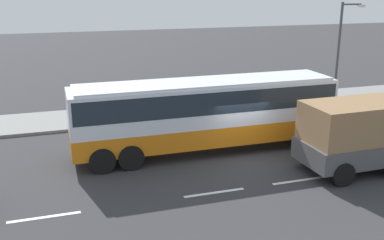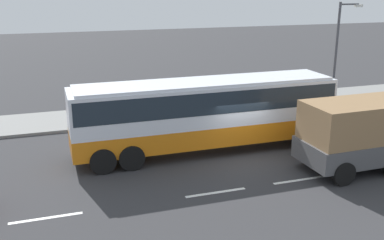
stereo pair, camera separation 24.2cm
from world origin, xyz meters
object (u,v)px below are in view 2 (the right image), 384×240
at_px(coach_bus, 206,108).
at_px(pedestrian_near_curb, 265,92).
at_px(cargo_truck, 379,130).
at_px(street_lamp, 339,46).

bearing_deg(coach_bus, pedestrian_near_curb, 43.46).
height_order(coach_bus, cargo_truck, coach_bus).
distance_m(coach_bus, pedestrian_near_curb, 8.26).
xyz_separation_m(cargo_truck, street_lamp, (4.42, 9.24, 2.22)).
relative_size(coach_bus, cargo_truck, 1.71).
height_order(cargo_truck, pedestrian_near_curb, cargo_truck).
distance_m(coach_bus, cargo_truck, 7.51).
bearing_deg(cargo_truck, street_lamp, 63.27).
bearing_deg(pedestrian_near_curb, cargo_truck, -163.59).
bearing_deg(street_lamp, coach_bus, -154.01).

